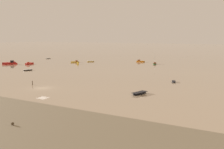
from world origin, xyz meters
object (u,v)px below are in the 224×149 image
(motorboat_moored_0, at_px, (29,64))
(sailboat_moored_0, at_px, (155,64))
(rowboat_moored_3, at_px, (91,61))
(motorboat_moored_6, at_px, (139,61))
(channel_buoy, at_px, (78,63))
(motorboat_moored_1, at_px, (11,63))
(rowboat_moored_0, at_px, (140,93))
(rowboat_moored_5, at_px, (174,82))
(rowboat_moored_1, at_px, (28,70))
(rowboat_moored_4, at_px, (48,58))
(mooring_post_near, at_px, (32,83))
(motorboat_moored_3, at_px, (76,62))

(motorboat_moored_0, xyz_separation_m, sailboat_moored_0, (49.72, 29.75, -0.01))
(sailboat_moored_0, xyz_separation_m, rowboat_moored_3, (-32.05, -5.44, -0.07))
(motorboat_moored_6, distance_m, channel_buoy, 31.46)
(motorboat_moored_1, xyz_separation_m, rowboat_moored_0, (77.37, -29.71, -0.20))
(motorboat_moored_6, distance_m, rowboat_moored_5, 58.88)
(rowboat_moored_1, distance_m, rowboat_moored_3, 39.80)
(motorboat_moored_6, bearing_deg, rowboat_moored_5, 124.86)
(rowboat_moored_4, height_order, rowboat_moored_5, rowboat_moored_4)
(sailboat_moored_0, distance_m, rowboat_moored_3, 32.50)
(motorboat_moored_0, distance_m, rowboat_moored_0, 77.11)
(sailboat_moored_0, xyz_separation_m, mooring_post_near, (-9.15, -66.39, 0.34))
(sailboat_moored_0, distance_m, mooring_post_near, 67.02)
(rowboat_moored_3, bearing_deg, rowboat_moored_1, -138.10)
(rowboat_moored_5, bearing_deg, rowboat_moored_1, 72.46)
(rowboat_moored_0, height_order, rowboat_moored_4, rowboat_moored_0)
(rowboat_moored_0, bearing_deg, motorboat_moored_0, -99.95)
(sailboat_moored_0, height_order, mooring_post_near, sailboat_moored_0)
(motorboat_moored_0, relative_size, motorboat_moored_6, 1.16)
(rowboat_moored_0, height_order, rowboat_moored_5, rowboat_moored_0)
(rowboat_moored_0, distance_m, mooring_post_near, 29.44)
(mooring_post_near, bearing_deg, motorboat_moored_1, 145.19)
(sailboat_moored_0, relative_size, mooring_post_near, 4.05)
(motorboat_moored_6, xyz_separation_m, mooring_post_near, (1.21, -72.20, 0.31))
(channel_buoy, bearing_deg, motorboat_moored_3, 132.53)
(channel_buoy, bearing_deg, rowboat_moored_3, 98.77)
(motorboat_moored_1, bearing_deg, sailboat_moored_0, -12.91)
(motorboat_moored_1, distance_m, motorboat_moored_6, 60.86)
(channel_buoy, bearing_deg, motorboat_moored_6, 51.41)
(motorboat_moored_3, height_order, mooring_post_near, mooring_post_near)
(rowboat_moored_0, relative_size, rowboat_moored_5, 1.49)
(motorboat_moored_1, xyz_separation_m, rowboat_moored_3, (25.29, 27.45, -0.23))
(motorboat_moored_3, distance_m, motorboat_moored_6, 31.43)
(rowboat_moored_1, bearing_deg, motorboat_moored_3, 24.58)
(motorboat_moored_1, bearing_deg, rowboat_moored_5, -50.28)
(rowboat_moored_1, relative_size, rowboat_moored_4, 1.03)
(rowboat_moored_1, height_order, channel_buoy, channel_buoy)
(motorboat_moored_6, bearing_deg, motorboat_moored_1, 41.01)
(motorboat_moored_1, xyz_separation_m, rowboat_moored_5, (79.32, -10.49, -0.26))
(rowboat_moored_3, bearing_deg, channel_buoy, -127.17)
(channel_buoy, bearing_deg, rowboat_moored_0, -41.21)
(sailboat_moored_0, distance_m, rowboat_moored_4, 63.80)
(motorboat_moored_0, height_order, rowboat_moored_3, motorboat_moored_0)
(rowboat_moored_5, height_order, channel_buoy, channel_buoy)
(motorboat_moored_0, bearing_deg, rowboat_moored_4, -167.50)
(rowboat_moored_1, distance_m, rowboat_moored_5, 55.57)
(mooring_post_near, bearing_deg, motorboat_moored_3, 116.53)
(motorboat_moored_6, bearing_deg, sailboat_moored_0, 152.23)
(motorboat_moored_3, height_order, rowboat_moored_4, motorboat_moored_3)
(rowboat_moored_0, xyz_separation_m, channel_buoy, (-50.03, 43.82, 0.27))
(motorboat_moored_0, xyz_separation_m, motorboat_moored_1, (-7.61, -3.14, 0.15))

